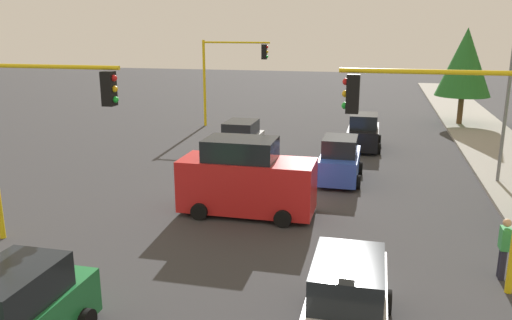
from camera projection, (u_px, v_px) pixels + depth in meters
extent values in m
plane|color=#353538|center=(270.00, 197.00, 20.40)|extent=(120.00, 120.00, 0.00)
cylinder|color=yellow|center=(434.00, 72.00, 12.18)|extent=(0.12, 4.50, 0.12)
cube|color=black|center=(353.00, 94.00, 12.75)|extent=(0.36, 0.32, 0.96)
sphere|color=red|center=(346.00, 82.00, 12.72)|extent=(0.18, 0.18, 0.18)
sphere|color=yellow|center=(346.00, 94.00, 12.79)|extent=(0.18, 0.18, 0.18)
sphere|color=green|center=(345.00, 106.00, 12.87)|extent=(0.18, 0.18, 0.18)
cylinder|color=yellow|center=(204.00, 84.00, 34.55)|extent=(0.18, 0.18, 5.75)
cylinder|color=yellow|center=(236.00, 42.00, 33.35)|extent=(0.12, 4.50, 0.12)
cube|color=black|center=(264.00, 52.00, 33.07)|extent=(0.36, 0.32, 0.96)
sphere|color=red|center=(267.00, 47.00, 32.96)|extent=(0.18, 0.18, 0.18)
sphere|color=yellow|center=(267.00, 52.00, 33.03)|extent=(0.18, 0.18, 0.18)
sphere|color=green|center=(267.00, 57.00, 33.11)|extent=(0.18, 0.18, 0.18)
cylinder|color=yellow|center=(47.00, 67.00, 14.56)|extent=(0.12, 4.50, 0.12)
cube|color=black|center=(109.00, 89.00, 14.28)|extent=(0.36, 0.32, 0.96)
sphere|color=red|center=(114.00, 78.00, 14.16)|extent=(0.18, 0.18, 0.18)
sphere|color=yellow|center=(115.00, 89.00, 14.24)|extent=(0.18, 0.18, 0.18)
sphere|color=green|center=(115.00, 100.00, 14.32)|extent=(0.18, 0.18, 0.18)
cylinder|color=slate|center=(507.00, 103.00, 21.22)|extent=(0.14, 0.14, 7.00)
cylinder|color=brown|center=(460.00, 109.00, 34.92)|extent=(0.36, 0.36, 2.26)
cone|color=#28752D|center=(465.00, 62.00, 34.12)|extent=(3.61, 3.61, 4.51)
cube|color=red|center=(247.00, 185.00, 18.34)|extent=(1.90, 4.80, 1.85)
cube|color=black|center=(241.00, 149.00, 18.06)|extent=(1.67, 2.50, 0.76)
cylinder|color=black|center=(293.00, 200.00, 19.15)|extent=(0.20, 0.60, 0.60)
cylinder|color=black|center=(283.00, 219.00, 17.25)|extent=(0.20, 0.60, 0.60)
cylinder|color=black|center=(217.00, 194.00, 19.82)|extent=(0.20, 0.60, 0.60)
cylinder|color=black|center=(199.00, 212.00, 17.92)|extent=(0.20, 0.60, 0.60)
cube|color=black|center=(11.00, 288.00, 10.07)|extent=(2.14, 1.45, 0.76)
cylinder|color=black|center=(16.00, 312.00, 11.60)|extent=(0.60, 0.20, 0.60)
cube|color=white|center=(347.00, 311.00, 10.91)|extent=(4.17, 1.63, 1.05)
cube|color=black|center=(348.00, 277.00, 10.49)|extent=(2.17, 1.43, 0.76)
cylinder|color=black|center=(313.00, 293.00, 12.42)|extent=(0.60, 0.20, 0.60)
cylinder|color=black|center=(387.00, 302.00, 12.03)|extent=(0.60, 0.20, 0.60)
cube|color=blue|center=(340.00, 165.00, 22.50)|extent=(3.63, 1.62, 1.05)
cube|color=black|center=(340.00, 146.00, 22.10)|extent=(1.89, 1.43, 0.76)
cylinder|color=black|center=(322.00, 166.00, 23.85)|extent=(0.60, 0.20, 0.60)
cylinder|color=black|center=(360.00, 168.00, 23.46)|extent=(0.60, 0.20, 0.60)
cylinder|color=black|center=(316.00, 179.00, 21.73)|extent=(0.60, 0.20, 0.60)
cylinder|color=black|center=(358.00, 182.00, 21.34)|extent=(0.60, 0.20, 0.60)
cube|color=#B2B5BA|center=(240.00, 147.00, 25.91)|extent=(3.89, 1.69, 1.05)
cube|color=black|center=(241.00, 129.00, 25.87)|extent=(2.02, 1.48, 0.76)
cylinder|color=black|center=(252.00, 161.00, 24.67)|extent=(0.60, 0.20, 0.60)
cylinder|color=black|center=(216.00, 159.00, 25.08)|extent=(0.60, 0.20, 0.60)
cylinder|color=black|center=(263.00, 150.00, 26.94)|extent=(0.60, 0.20, 0.60)
cylinder|color=black|center=(230.00, 148.00, 27.35)|extent=(0.60, 0.20, 0.60)
cube|color=black|center=(363.00, 136.00, 28.37)|extent=(3.60, 1.64, 1.05)
cube|color=black|center=(364.00, 121.00, 27.97)|extent=(1.87, 1.45, 0.76)
cylinder|color=black|center=(348.00, 138.00, 29.72)|extent=(0.60, 0.20, 0.60)
cylinder|color=black|center=(379.00, 140.00, 29.32)|extent=(0.60, 0.20, 0.60)
cylinder|color=black|center=(345.00, 147.00, 27.61)|extent=(0.60, 0.20, 0.60)
cylinder|color=black|center=(379.00, 149.00, 27.22)|extent=(0.60, 0.20, 0.60)
cylinder|color=#262638|center=(503.00, 265.00, 13.62)|extent=(0.16, 0.16, 0.85)
cylinder|color=#262638|center=(501.00, 262.00, 13.80)|extent=(0.16, 0.16, 0.85)
cube|color=green|center=(505.00, 238.00, 13.53)|extent=(0.40, 0.24, 0.60)
sphere|color=tan|center=(507.00, 223.00, 13.42)|extent=(0.22, 0.22, 0.22)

